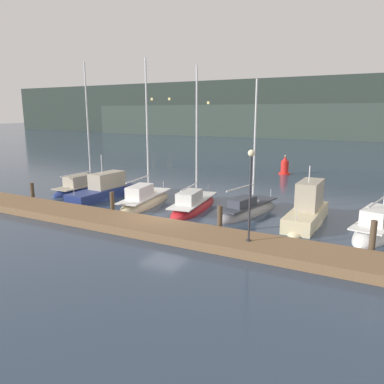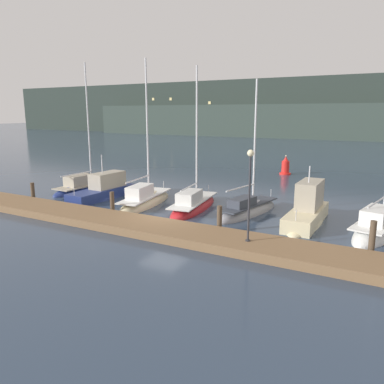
% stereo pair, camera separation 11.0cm
% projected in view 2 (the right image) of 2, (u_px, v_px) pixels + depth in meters
% --- Properties ---
extents(ground_plane, '(400.00, 400.00, 0.00)m').
position_uv_depth(ground_plane, '(164.00, 222.00, 22.49)').
color(ground_plane, '#2D3D51').
extents(dock, '(30.05, 2.80, 0.45)m').
position_uv_depth(dock, '(145.00, 227.00, 20.85)').
color(dock, brown).
rests_on(dock, ground).
extents(mooring_pile_0, '(0.28, 0.28, 1.43)m').
position_uv_depth(mooring_pile_0, '(33.00, 192.00, 27.49)').
color(mooring_pile_0, '#4C3D2D').
rests_on(mooring_pile_0, ground).
extents(mooring_pile_1, '(0.28, 0.28, 1.52)m').
position_uv_depth(mooring_pile_1, '(112.00, 203.00, 23.93)').
color(mooring_pile_1, '#4C3D2D').
rests_on(mooring_pile_1, ground).
extents(mooring_pile_2, '(0.28, 0.28, 1.51)m').
position_uv_depth(mooring_pile_2, '(219.00, 219.00, 20.38)').
color(mooring_pile_2, '#4C3D2D').
rests_on(mooring_pile_2, ground).
extents(mooring_pile_3, '(0.28, 0.28, 1.74)m').
position_uv_depth(mooring_pile_3, '(372.00, 239.00, 16.80)').
color(mooring_pile_3, '#4C3D2D').
rests_on(mooring_pile_3, ground).
extents(sailboat_berth_1, '(2.29, 7.08, 11.11)m').
position_uv_depth(sailboat_berth_1, '(86.00, 188.00, 31.86)').
color(sailboat_berth_1, navy).
rests_on(sailboat_berth_1, ground).
extents(motorboat_berth_2, '(2.16, 6.55, 3.79)m').
position_uv_depth(motorboat_berth_2, '(103.00, 193.00, 28.86)').
color(motorboat_berth_2, navy).
rests_on(motorboat_berth_2, ground).
extents(sailboat_berth_3, '(2.87, 7.13, 10.87)m').
position_uv_depth(sailboat_berth_3, '(145.00, 202.00, 26.79)').
color(sailboat_berth_3, beige).
rests_on(sailboat_berth_3, ground).
extents(sailboat_berth_4, '(2.86, 7.20, 10.12)m').
position_uv_depth(sailboat_berth_4, '(193.00, 206.00, 25.69)').
color(sailboat_berth_4, red).
rests_on(sailboat_berth_4, ground).
extents(sailboat_berth_5, '(2.79, 6.70, 9.25)m').
position_uv_depth(sailboat_berth_5, '(248.00, 212.00, 24.39)').
color(sailboat_berth_5, gray).
rests_on(sailboat_berth_5, ground).
extents(motorboat_berth_6, '(1.77, 6.16, 3.95)m').
position_uv_depth(motorboat_berth_6, '(307.00, 215.00, 22.25)').
color(motorboat_berth_6, beige).
rests_on(motorboat_berth_6, ground).
extents(sailboat_berth_7, '(3.30, 7.36, 10.44)m').
position_uv_depth(sailboat_berth_7, '(379.00, 230.00, 20.61)').
color(sailboat_berth_7, white).
rests_on(sailboat_berth_7, ground).
extents(channel_buoy, '(1.20, 1.20, 2.06)m').
position_uv_depth(channel_buoy, '(285.00, 167.00, 39.81)').
color(channel_buoy, red).
rests_on(channel_buoy, ground).
extents(dock_lamppost, '(0.32, 0.32, 4.36)m').
position_uv_depth(dock_lamppost, '(250.00, 182.00, 17.27)').
color(dock_lamppost, '#2D2D33').
rests_on(dock_lamppost, dock).
extents(hillside_backdrop, '(240.00, 23.00, 15.62)m').
position_uv_depth(hillside_backdrop, '(350.00, 110.00, 97.88)').
color(hillside_backdrop, '#28332D').
rests_on(hillside_backdrop, ground).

